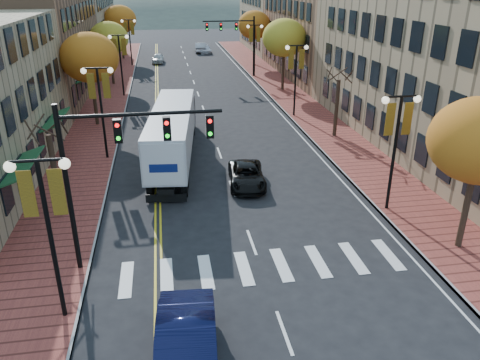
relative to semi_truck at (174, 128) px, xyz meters
name	(u,v)px	position (x,y,z in m)	size (l,w,h in m)	color
ground	(271,296)	(3.03, -15.40, -2.12)	(200.00, 200.00, 0.00)	black
sidewalk_left	(108,100)	(-5.97, 17.10, -2.04)	(4.00, 85.00, 0.15)	brown
sidewalk_right	(286,93)	(12.03, 17.10, -2.04)	(4.00, 85.00, 0.15)	brown
building_left_mid	(20,40)	(-13.97, 20.60, 3.38)	(12.00, 24.00, 11.00)	brown
building_left_far	(66,25)	(-13.97, 45.60, 2.63)	(12.00, 26.00, 9.50)	#9E8966
building_right_mid	(344,32)	(21.53, 26.60, 2.88)	(15.00, 24.00, 10.00)	brown
building_right_far	(295,15)	(21.53, 48.60, 3.38)	(15.00, 20.00, 11.00)	#9E8966
tree_left_a	(55,176)	(-5.97, -7.40, 0.13)	(0.28, 0.28, 4.20)	#382619
tree_left_b	(89,58)	(-5.97, 8.60, 3.33)	(4.48, 4.48, 7.21)	#382619
tree_left_c	(109,38)	(-5.97, 24.60, 2.94)	(4.16, 4.16, 6.69)	#382619
tree_left_d	(120,19)	(-5.97, 42.60, 3.49)	(4.61, 4.61, 7.42)	#382619
tree_right_a	(480,141)	(12.03, -13.40, 2.94)	(4.16, 4.16, 6.69)	#382619
tree_right_b	(336,108)	(12.03, 2.60, 0.13)	(0.28, 0.28, 4.20)	#382619
tree_right_c	(284,38)	(12.03, 18.60, 3.33)	(4.48, 4.48, 7.21)	#382619
tree_right_d	(254,25)	(12.03, 34.60, 3.17)	(4.35, 4.35, 7.00)	#382619
lamp_left_a	(46,210)	(-4.47, -15.40, 2.18)	(1.96, 0.36, 6.05)	black
lamp_left_b	(100,96)	(-4.47, 0.60, 2.18)	(1.96, 0.36, 6.05)	black
lamp_left_c	(120,53)	(-4.47, 18.60, 2.18)	(1.96, 0.36, 6.05)	black
lamp_left_d	(129,33)	(-4.47, 36.60, 2.18)	(1.96, 0.36, 6.05)	black
lamp_right_a	(397,131)	(10.53, -9.40, 2.18)	(1.96, 0.36, 6.05)	black
lamp_right_b	(296,67)	(10.53, 8.60, 2.18)	(1.96, 0.36, 6.05)	black
lamp_right_c	(255,40)	(10.53, 26.60, 2.18)	(1.96, 0.36, 6.05)	black
traffic_mast_near	(116,156)	(-2.45, -12.40, 2.81)	(6.10, 0.35, 7.00)	black
traffic_mast_far	(238,35)	(8.51, 26.60, 2.81)	(6.10, 0.34, 7.00)	black
semi_truck	(174,128)	(0.00, 0.00, 0.00)	(3.85, 14.65, 3.62)	black
navy_sedan	(186,351)	(-0.33, -18.63, -1.26)	(1.81, 5.19, 1.71)	black
black_suv	(247,175)	(3.93, -5.03, -1.51)	(1.99, 4.32, 1.20)	black
car_far_white	(158,58)	(-0.95, 38.67, -1.47)	(1.53, 3.80, 1.29)	silver
car_far_silver	(205,49)	(6.52, 46.78, -1.50)	(1.73, 4.25, 1.23)	#B9B9C1
car_far_oncoming	(200,47)	(5.80, 47.83, -1.36)	(1.60, 4.60, 1.52)	#9D9CA3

